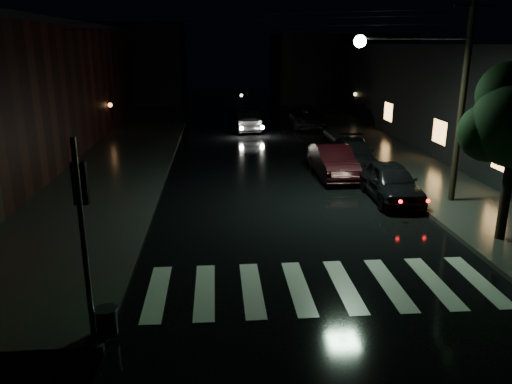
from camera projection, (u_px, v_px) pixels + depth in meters
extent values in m
plane|color=black|center=(204.00, 301.00, 12.16)|extent=(120.00, 120.00, 0.00)
cube|color=#282826|center=(110.00, 166.00, 25.13)|extent=(6.00, 44.00, 0.15)
cube|color=#282826|center=(400.00, 161.00, 26.28)|extent=(4.00, 44.00, 0.15)
cube|color=black|center=(494.00, 96.00, 29.80)|extent=(10.00, 40.00, 6.00)
cube|color=black|center=(117.00, 63.00, 53.23)|extent=(14.00, 10.00, 8.00)
cube|color=black|center=(338.00, 67.00, 55.22)|extent=(14.00, 10.00, 7.00)
cube|color=beige|center=(321.00, 286.00, 12.87)|extent=(9.00, 3.00, 0.01)
cylinder|color=slate|center=(84.00, 241.00, 9.91)|extent=(0.12, 0.12, 4.20)
cylinder|color=black|center=(107.00, 322.00, 10.46)|extent=(0.44, 0.44, 0.55)
cylinder|color=slate|center=(106.00, 309.00, 10.37)|extent=(0.48, 0.48, 0.04)
cube|color=black|center=(80.00, 183.00, 9.75)|extent=(0.28, 0.16, 0.85)
sphere|color=#0CFF33|center=(83.00, 194.00, 9.91)|extent=(0.20, 0.20, 0.20)
cylinder|color=black|center=(506.00, 192.00, 15.26)|extent=(0.30, 0.30, 3.00)
sphere|color=black|center=(488.00, 132.00, 15.08)|extent=(1.80, 1.80, 1.80)
sphere|color=black|center=(511.00, 95.00, 14.91)|extent=(2.00, 2.00, 2.00)
cylinder|color=black|center=(463.00, 96.00, 18.39)|extent=(0.24, 0.24, 8.00)
cube|color=black|center=(474.00, 6.00, 17.49)|extent=(1.40, 0.10, 0.10)
cylinder|color=slate|center=(415.00, 38.00, 17.65)|extent=(4.00, 0.08, 0.08)
sphere|color=#BFFFD8|center=(360.00, 41.00, 17.53)|extent=(0.44, 0.44, 0.44)
imported|color=black|center=(391.00, 182.00, 19.88)|extent=(1.85, 4.39, 1.48)
imported|color=black|center=(333.00, 161.00, 23.28)|extent=(1.64, 4.53, 1.49)
imported|color=black|center=(353.00, 154.00, 25.18)|extent=(2.51, 4.96, 1.38)
imported|color=black|center=(307.00, 118.00, 37.17)|extent=(2.48, 5.24, 1.45)
imported|color=black|center=(244.00, 120.00, 35.61)|extent=(2.20, 4.84, 1.54)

